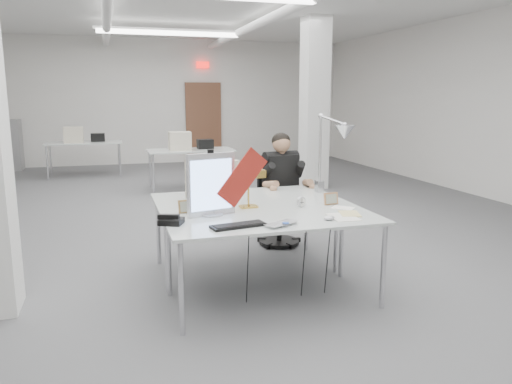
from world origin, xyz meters
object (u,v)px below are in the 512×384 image
bankers_lamp (248,189)px  beige_monitor (212,179)px  monitor (211,184)px  office_chair (279,206)px  desk_main (273,219)px  laptop (286,225)px  architect_lamp (330,151)px  seated_person (281,171)px  desk_phone (171,221)px

bankers_lamp → beige_monitor: 0.57m
monitor → beige_monitor: (0.16, 0.72, -0.08)m
monitor → office_chair: bearing=37.8°
desk_main → bankers_lamp: 0.47m
laptop → architect_lamp: bearing=22.2°
laptop → architect_lamp: 1.37m
office_chair → laptop: bearing=-116.3°
office_chair → monitor: size_ratio=1.78×
bankers_lamp → architect_lamp: bearing=8.3°
desk_main → monitor: monitor is taller
office_chair → seated_person: seated_person is taller
beige_monitor → architect_lamp: size_ratio=0.43×
bankers_lamp → architect_lamp: architect_lamp is taller
laptop → bankers_lamp: 0.76m
office_chair → monitor: bearing=-136.9°
monitor → desk_main: bearing=-38.1°
architect_lamp → desk_phone: bearing=-171.7°
desk_phone → architect_lamp: bearing=45.7°
desk_main → monitor: bearing=155.4°
office_chair → beige_monitor: bearing=-153.3°
monitor → desk_phone: (-0.37, -0.20, -0.25)m
laptop → bankers_lamp: bearing=69.4°
seated_person → monitor: size_ratio=1.58×
seated_person → beige_monitor: size_ratio=2.09×
monitor → architect_lamp: size_ratio=0.57×
office_chair → architect_lamp: (0.21, -0.92, 0.75)m
seated_person → architect_lamp: bearing=-84.7°
office_chair → desk_phone: bearing=-141.2°
office_chair → monitor: monitor is taller
office_chair → laptop: office_chair is taller
architect_lamp → monitor: bearing=-173.9°
laptop → seated_person: bearing=43.7°
beige_monitor → architect_lamp: (1.15, -0.26, 0.28)m
desk_main → seated_person: (0.62, 1.55, 0.16)m
desk_phone → beige_monitor: size_ratio=0.44×
office_chair → monitor: 1.84m
desk_main → architect_lamp: (0.83, 0.68, 0.48)m
monitor → laptop: bearing=-61.7°
office_chair → desk_phone: office_chair is taller
laptop → desk_phone: (-0.85, 0.33, 0.01)m
monitor → desk_phone: 0.49m
laptop → beige_monitor: beige_monitor is taller
office_chair → seated_person: (0.00, -0.05, 0.42)m
monitor → laptop: size_ratio=1.81×
desk_phone → architect_lamp: architect_lamp is taller
office_chair → architect_lamp: bearing=-85.4°
office_chair → bankers_lamp: bankers_lamp is taller
seated_person → bankers_lamp: bearing=-130.7°
architect_lamp → bankers_lamp: bearing=-177.6°
monitor → architect_lamp: architect_lamp is taller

